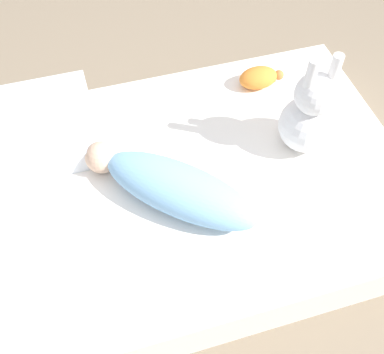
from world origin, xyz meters
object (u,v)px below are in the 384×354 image
at_px(pillow, 39,127).
at_px(bunny_plush, 309,116).
at_px(turtle_plush, 259,78).
at_px(swaddled_baby, 172,186).

relative_size(pillow, bunny_plush, 1.06).
relative_size(pillow, turtle_plush, 2.20).
bearing_deg(pillow, turtle_plush, 2.07).
bearing_deg(turtle_plush, pillow, -177.93).
xyz_separation_m(bunny_plush, turtle_plush, (-0.04, 0.31, -0.10)).
bearing_deg(swaddled_baby, bunny_plush, -125.82).
distance_m(pillow, bunny_plush, 0.89).
xyz_separation_m(swaddled_baby, bunny_plush, (0.48, 0.09, 0.07)).
bearing_deg(pillow, bunny_plush, -18.20).
relative_size(bunny_plush, turtle_plush, 2.08).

